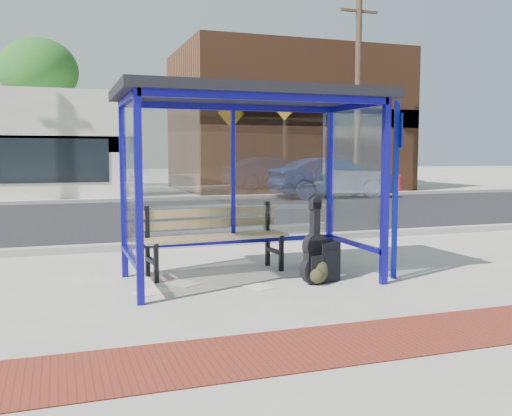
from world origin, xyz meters
name	(u,v)px	position (x,y,z in m)	size (l,w,h in m)	color
ground	(250,280)	(0.00, 0.00, 0.00)	(120.00, 120.00, 0.00)	#B2ADA0
brick_paver_strip	(347,343)	(0.00, -2.60, 0.01)	(60.00, 1.00, 0.01)	maroon
curb_near	(198,243)	(0.00, 2.90, 0.06)	(60.00, 0.25, 0.12)	gray
street_asphalt	(153,217)	(0.00, 8.00, 0.00)	(60.00, 10.00, 0.00)	black
curb_far	(129,200)	(0.00, 13.10, 0.06)	(60.00, 0.25, 0.12)	gray
far_sidewalk	(123,198)	(0.00, 15.00, 0.00)	(60.00, 4.00, 0.01)	#B2ADA0
bus_shelter	(248,118)	(0.00, 0.07, 2.07)	(3.30, 1.80, 2.42)	#130D99
storefront_brown	(286,121)	(8.00, 18.49, 3.20)	(10.00, 7.08, 6.40)	#59331E
tree_mid	(39,72)	(-3.00, 22.00, 5.45)	(3.60, 3.60, 7.03)	#4C3826
tree_right	(337,85)	(12.50, 22.00, 5.45)	(3.60, 3.60, 7.03)	#4C3826
utility_pole_east	(358,91)	(9.00, 13.40, 4.11)	(1.60, 0.24, 8.00)	#4C3826
bench	(214,234)	(-0.32, 0.62, 0.53)	(2.03, 0.68, 0.94)	black
guitar_bag	(315,254)	(0.68, -0.47, 0.38)	(0.39, 0.19, 1.04)	black
suitcase	(326,261)	(0.89, -0.37, 0.26)	(0.37, 0.29, 0.56)	black
backpack	(316,271)	(0.70, -0.48, 0.17)	(0.36, 0.34, 0.35)	#2A2B17
sign_post	(396,180)	(1.81, -0.51, 1.29)	(0.15, 0.27, 2.30)	navy
newspaper_a	(152,292)	(-1.30, -0.22, 0.00)	(0.39, 0.31, 0.01)	white
newspaper_b	(259,287)	(-0.02, -0.40, 0.00)	(0.34, 0.27, 0.01)	white
newspaper_c	(183,283)	(-0.86, 0.10, 0.00)	(0.39, 0.31, 0.01)	white
parked_car	(332,178)	(7.37, 12.36, 0.75)	(1.59, 4.55, 1.50)	#1B254B
fire_hydrant	(398,183)	(11.17, 13.73, 0.44)	(0.36, 0.24, 0.81)	red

